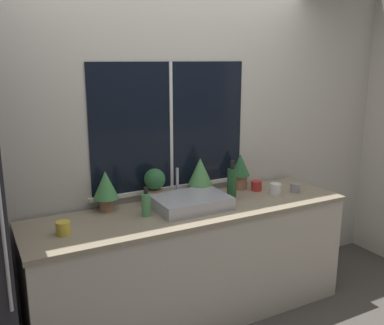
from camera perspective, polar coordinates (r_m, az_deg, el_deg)
name	(u,v)px	position (r m, az deg, el deg)	size (l,w,h in m)	color
wall_back	(169,138)	(3.40, -3.07, 3.30)	(8.00, 0.09, 2.70)	beige
wall_right	(310,112)	(5.30, 15.47, 6.53)	(0.06, 7.00, 2.70)	beige
counter	(192,263)	(3.36, 0.03, -13.22)	(2.45, 0.67, 0.88)	beige
sink	(190,202)	(3.19, -0.24, -5.23)	(0.54, 0.45, 0.25)	#ADADB2
potted_plant_far_left	(106,187)	(3.15, -11.44, -3.23)	(0.18, 0.18, 0.30)	#9E6B4C
potted_plant_center_left	(155,183)	(3.28, -4.99, -2.79)	(0.16, 0.16, 0.27)	#9E6B4C
potted_plant_center_right	(200,174)	(3.44, 1.09, -1.49)	(0.20, 0.20, 0.31)	#9E6B4C
potted_plant_far_right	(240,169)	(3.63, 6.43, -0.89)	(0.17, 0.17, 0.30)	#9E6B4C
soap_bottle	(146,204)	(3.03, -6.14, -5.53)	(0.07, 0.07, 0.21)	#519E5B
bottle_tall	(232,184)	(3.35, 5.33, -2.81)	(0.07, 0.07, 0.32)	#235128
mug_red	(256,186)	(3.63, 8.58, -3.08)	(0.09, 0.09, 0.08)	#B72D28
mug_white	(275,189)	(3.54, 11.07, -3.52)	(0.09, 0.09, 0.09)	white
mug_yellow	(63,228)	(2.84, -16.81, -8.36)	(0.09, 0.09, 0.09)	gold
mug_grey	(295,188)	(3.66, 13.57, -3.27)	(0.08, 0.08, 0.08)	gray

